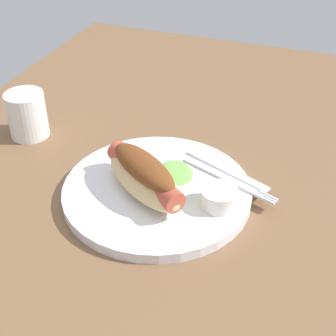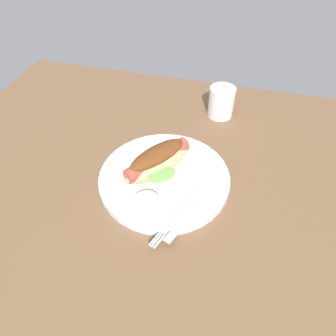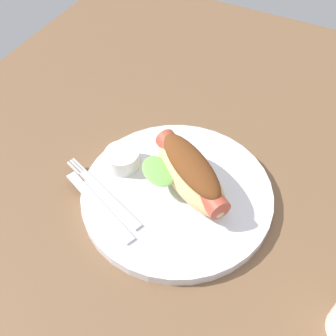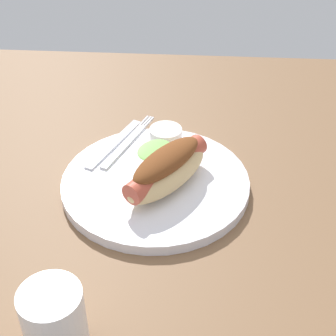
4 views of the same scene
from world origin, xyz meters
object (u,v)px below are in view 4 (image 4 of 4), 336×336
sauce_ramekin (166,136)px  drinking_cup (54,320)px  plate (156,183)px  hot_dog (167,168)px  knife (114,144)px  fork (128,142)px

sauce_ramekin → drinking_cup: (-8.91, -36.69, 1.05)cm
plate → sauce_ramekin: sauce_ramekin is taller
hot_dog → knife: (-9.17, 9.64, -2.79)cm
sauce_ramekin → knife: bearing=-172.7°
plate → hot_dog: 4.30cm
plate → knife: size_ratio=1.84×
hot_dog → sauce_ramekin: hot_dog is taller
plate → sauce_ramekin: bearing=85.1°
drinking_cup → fork: bearing=85.6°
knife → hot_dog: bearing=-113.5°
drinking_cup → knife: bearing=89.0°
hot_dog → drinking_cup: size_ratio=2.07×
fork → hot_dog: bearing=-124.5°
sauce_ramekin → fork: sauce_ramekin is taller
plate → drinking_cup: (-8.08, -27.13, 3.20)cm
knife → drinking_cup: size_ratio=1.88×
hot_dog → sauce_ramekin: (-0.90, 10.70, -1.63)cm
plate → knife: (-7.45, 8.51, 0.98)cm
fork → drinking_cup: drinking_cup is taller
fork → drinking_cup: size_ratio=1.96×
hot_dog → fork: hot_dog is taller
hot_dog → drinking_cup: bearing=-166.2°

